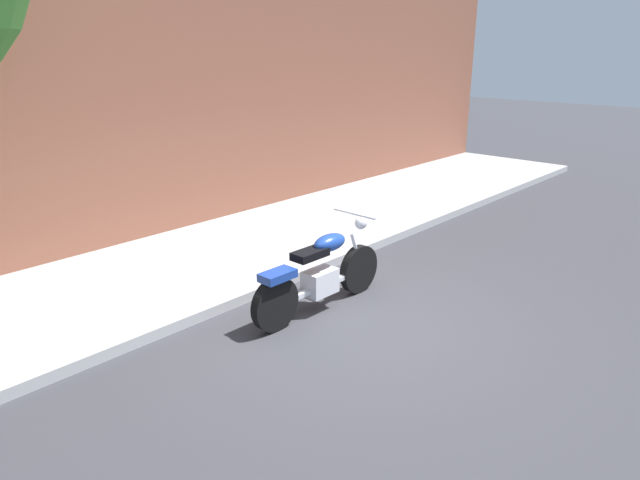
# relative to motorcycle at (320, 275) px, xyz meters

# --- Properties ---
(ground_plane) EXTENTS (60.00, 60.00, 0.00)m
(ground_plane) POSITION_rel_motorcycle_xyz_m (-0.10, -0.65, -0.48)
(ground_plane) COLOR #38383D
(sidewalk) EXTENTS (21.91, 3.06, 0.14)m
(sidewalk) POSITION_rel_motorcycle_xyz_m (-0.10, 2.37, -0.41)
(sidewalk) COLOR #AFAFAF
(sidewalk) RESTS_ON ground
(motorcycle) EXTENTS (2.23, 0.70, 1.17)m
(motorcycle) POSITION_rel_motorcycle_xyz_m (0.00, 0.00, 0.00)
(motorcycle) COLOR black
(motorcycle) RESTS_ON ground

